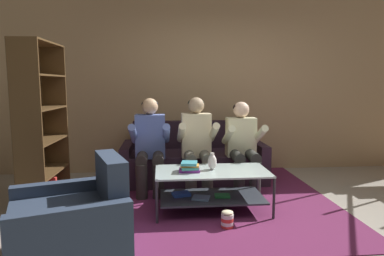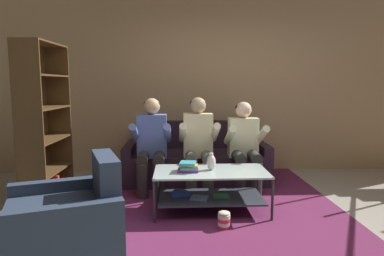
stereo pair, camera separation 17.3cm
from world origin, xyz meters
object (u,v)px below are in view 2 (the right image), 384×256
person_seated_right (245,143)px  popcorn_tub (224,220)px  person_seated_middle (198,141)px  coffee_table (210,184)px  person_seated_left (152,142)px  bookshelf (41,137)px  book_stack (188,167)px  armchair (68,222)px  couch (196,161)px  vase (211,162)px

person_seated_right → popcorn_tub: bearing=-109.7°
person_seated_middle → coffee_table: bearing=-84.1°
person_seated_middle → popcorn_tub: person_seated_middle is taller
person_seated_left → person_seated_middle: bearing=0.1°
bookshelf → person_seated_left: bearing=15.3°
bookshelf → coffee_table: bearing=-11.5°
book_stack → armchair: 1.35m
person_seated_middle → bookshelf: bookshelf is taller
person_seated_middle → coffee_table: 0.82m
couch → person_seated_left: (-0.60, -0.50, 0.37)m
bookshelf → armchair: (0.68, -1.29, -0.50)m
person_seated_right → coffee_table: bearing=-125.5°
couch → armchair: bearing=-118.7°
coffee_table → popcorn_tub: size_ratio=6.84×
person_seated_middle → bookshelf: size_ratio=0.66×
person_seated_right → book_stack: 1.07m
couch → person_seated_middle: person_seated_middle is taller
person_seated_right → book_stack: size_ratio=5.01×
person_seated_middle → popcorn_tub: bearing=-82.0°
bookshelf → armchair: bookshelf is taller
coffee_table → armchair: size_ratio=1.13×
couch → book_stack: bearing=-97.3°
person_seated_left → armchair: 1.77m
book_stack → bookshelf: bookshelf is taller
person_seated_left → person_seated_right: 1.20m
coffee_table → bookshelf: (-1.92, 0.39, 0.47)m
person_seated_middle → person_seated_right: (0.60, -0.01, -0.03)m
person_seated_left → armchair: bearing=-109.3°
person_seated_left → coffee_table: size_ratio=0.99×
person_seated_right → vase: person_seated_right is taller
person_seated_right → armchair: bearing=-137.4°
person_seated_left → popcorn_tub: size_ratio=6.77×
vase → popcorn_tub: 0.68m
couch → armchair: couch is taller
couch → person_seated_middle: 0.63m
person_seated_right → vase: (-0.50, -0.70, -0.09)m
book_stack → bookshelf: size_ratio=0.12×
person_seated_left → person_seated_right: person_seated_left is taller
person_seated_right → book_stack: (-0.76, -0.75, -0.13)m
vase → book_stack: bearing=-168.0°
bookshelf → book_stack: bearing=-13.7°
book_stack → person_seated_right: bearing=44.7°
person_seated_left → vase: person_seated_left is taller
person_seated_middle → armchair: size_ratio=1.13×
armchair → book_stack: bearing=41.0°
bookshelf → couch: bearing=24.6°
coffee_table → popcorn_tub: coffee_table is taller
person_seated_middle → armchair: person_seated_middle is taller
person_seated_left → book_stack: (0.44, -0.75, -0.15)m
armchair → popcorn_tub: armchair is taller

